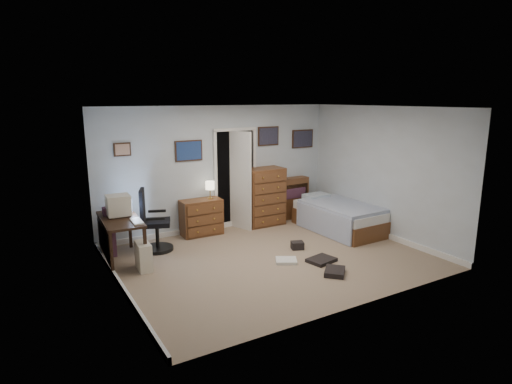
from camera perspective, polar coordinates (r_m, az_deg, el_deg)
floor at (r=7.31m, az=2.11°, el=-8.85°), size 5.00×4.00×0.02m
computer_desk at (r=7.34m, az=-18.27°, el=-4.69°), size 0.65×1.30×0.73m
crt_monitor at (r=7.41m, az=-17.87°, el=-1.70°), size 0.40×0.37×0.35m
keyboard at (r=7.01m, az=-15.62°, el=-3.77°), size 0.17×0.40×0.02m
pc_tower at (r=6.99m, az=-14.76°, el=-8.28°), size 0.22×0.42×0.44m
office_chair at (r=7.72m, az=-13.55°, el=-4.57°), size 0.69×0.69×1.11m
media_stack at (r=7.66m, az=-18.94°, el=-5.07°), size 0.18×0.18×0.86m
low_dresser at (r=8.47m, az=-7.30°, el=-3.35°), size 0.80×0.41×0.71m
table_lamp at (r=8.40m, az=-6.16°, el=0.80°), size 0.18×0.18×0.34m
doorway at (r=9.11m, az=-3.65°, el=2.05°), size 0.96×1.12×2.05m
tall_dresser at (r=9.01m, az=1.05°, el=-0.62°), size 0.83×0.49×1.21m
headboard_bookcase at (r=9.49m, az=4.24°, el=-0.73°), size 1.03×0.31×0.91m
bed at (r=8.84m, az=10.85°, el=-3.21°), size 1.06×1.91×0.62m
wall_posters at (r=8.85m, az=-1.57°, el=6.63°), size 4.38×0.04×0.60m
floor_clutter at (r=7.15m, az=7.79°, el=-9.06°), size 0.98×1.56×0.14m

